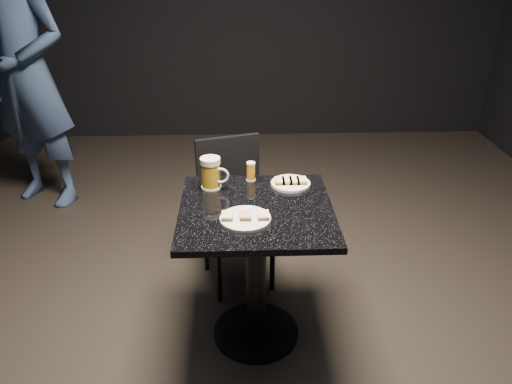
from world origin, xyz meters
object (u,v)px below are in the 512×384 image
plate_small (291,184)px  beer_tumbler (251,171)px  beer_mug (211,173)px  chair (234,202)px  patron (27,75)px  plate_large (245,219)px  table (256,252)px

plate_small → beer_tumbler: size_ratio=2.00×
beer_tumbler → beer_mug: bearing=-157.7°
beer_mug → chair: beer_mug is taller
beer_mug → plate_small: bearing=2.6°
patron → beer_mug: bearing=-23.3°
plate_large → table: (0.05, 0.11, -0.25)m
patron → plate_small: bearing=-15.8°
patron → beer_tumbler: patron is taller
beer_mug → chair: (0.10, 0.32, -0.33)m
patron → chair: 1.88m
beer_mug → plate_large: bearing=-63.9°
beer_tumbler → chair: bearing=110.6°
plate_large → plate_small: bearing=56.0°
table → beer_mug: bearing=134.7°
plate_large → chair: 0.70m
table → beer_tumbler: beer_tumbler is taller
table → beer_mug: beer_mug is taller
plate_small → chair: size_ratio=0.23×
plate_small → table: plate_small is taller
beer_tumbler → chair: chair is taller
plate_large → patron: (-1.52, 1.72, 0.22)m
plate_small → table: (-0.18, -0.23, -0.25)m
patron → beer_mug: (1.36, -1.40, -0.15)m
table → chair: (-0.11, 0.54, -0.01)m
patron → table: bearing=-23.3°
patron → chair: size_ratio=2.29×
plate_large → table: bearing=65.4°
table → beer_tumbler: bearing=93.0°
chair → table: bearing=-78.7°
patron → table: 2.30m
plate_small → table: size_ratio=0.26×
beer_tumbler → chair: size_ratio=0.11×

